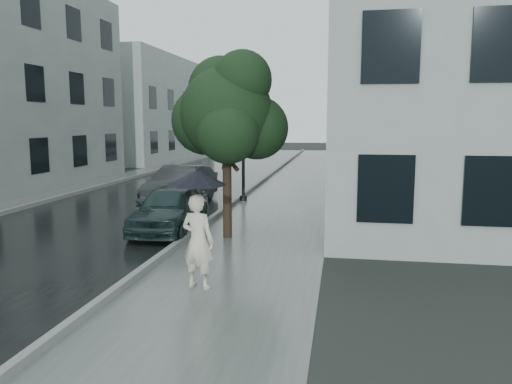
% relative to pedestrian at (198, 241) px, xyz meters
% --- Properties ---
extents(ground, '(120.00, 120.00, 0.00)m').
position_rel_pedestrian_xyz_m(ground, '(0.22, 1.00, -0.89)').
color(ground, black).
rests_on(ground, ground).
extents(sidewalk, '(3.50, 60.00, 0.01)m').
position_rel_pedestrian_xyz_m(sidewalk, '(0.47, 13.00, -0.88)').
color(sidewalk, slate).
rests_on(sidewalk, ground).
extents(kerb_near, '(0.15, 60.00, 0.15)m').
position_rel_pedestrian_xyz_m(kerb_near, '(-1.36, 13.00, -0.81)').
color(kerb_near, slate).
rests_on(kerb_near, ground).
extents(asphalt_road, '(6.85, 60.00, 0.00)m').
position_rel_pedestrian_xyz_m(asphalt_road, '(-4.86, 13.00, -0.89)').
color(asphalt_road, black).
rests_on(asphalt_road, ground).
extents(kerb_far, '(0.15, 60.00, 0.15)m').
position_rel_pedestrian_xyz_m(kerb_far, '(-8.36, 13.00, -0.81)').
color(kerb_far, slate).
rests_on(kerb_far, ground).
extents(sidewalk_far, '(1.70, 60.00, 0.01)m').
position_rel_pedestrian_xyz_m(sidewalk_far, '(-9.28, 13.00, -0.88)').
color(sidewalk_far, '#4C5451').
rests_on(sidewalk_far, ground).
extents(building_near, '(7.02, 36.00, 9.00)m').
position_rel_pedestrian_xyz_m(building_near, '(5.69, 20.50, 3.61)').
color(building_near, '#95A39D').
rests_on(building_near, ground).
extents(building_far_b, '(7.02, 18.00, 8.00)m').
position_rel_pedestrian_xyz_m(building_far_b, '(-13.55, 31.00, 3.11)').
color(building_far_b, '#95A39D').
rests_on(building_far_b, ground).
extents(pedestrian, '(0.73, 0.57, 1.76)m').
position_rel_pedestrian_xyz_m(pedestrian, '(0.00, 0.00, 0.00)').
color(pedestrian, beige).
rests_on(pedestrian, sidewalk).
extents(umbrella, '(1.46, 1.46, 1.31)m').
position_rel_pedestrian_xyz_m(umbrella, '(-0.01, 0.00, 1.17)').
color(umbrella, black).
rests_on(umbrella, ground).
extents(street_tree, '(3.14, 2.85, 4.82)m').
position_rel_pedestrian_xyz_m(street_tree, '(-0.38, 4.13, 2.40)').
color(street_tree, '#332619').
rests_on(street_tree, ground).
extents(lamp_post, '(0.85, 0.33, 5.54)m').
position_rel_pedestrian_xyz_m(lamp_post, '(-1.30, 10.09, 2.27)').
color(lamp_post, black).
rests_on(lamp_post, ground).
extents(car_near, '(1.67, 3.87, 1.30)m').
position_rel_pedestrian_xyz_m(car_near, '(-2.13, 4.52, -0.23)').
color(car_near, '#1B2E2D').
rests_on(car_near, ground).
extents(car_far, '(1.80, 4.36, 1.40)m').
position_rel_pedestrian_xyz_m(car_far, '(-3.28, 8.94, -0.18)').
color(car_far, '#24272A').
rests_on(car_far, ground).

